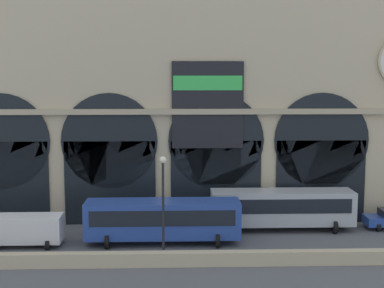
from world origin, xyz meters
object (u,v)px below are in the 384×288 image
bus_center (163,219)px  bus_mideast (282,207)px  van_midwest (25,229)px  street_lamp_quayside (163,195)px

bus_center → bus_mideast: size_ratio=1.00×
van_midwest → bus_mideast: bearing=10.5°
bus_center → bus_mideast: bearing=19.1°
bus_center → street_lamp_quayside: street_lamp_quayside is taller
bus_mideast → street_lamp_quayside: size_ratio=1.59×
bus_mideast → street_lamp_quayside: bearing=-141.8°
van_midwest → bus_mideast: 19.22m
van_midwest → bus_center: bearing=1.8°
van_midwest → bus_center: size_ratio=0.47×
van_midwest → street_lamp_quayside: 10.93m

